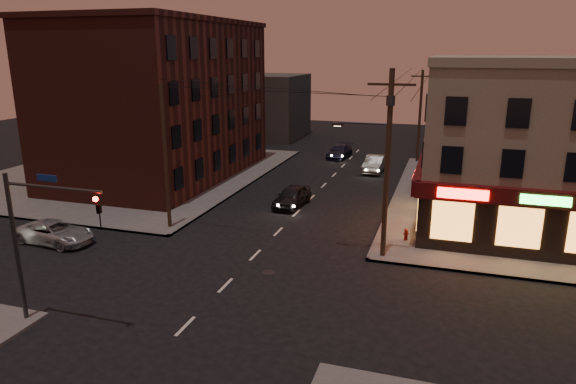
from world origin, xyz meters
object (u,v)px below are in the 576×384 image
at_px(suv_cross, 55,232).
at_px(sedan_near, 292,196).
at_px(sedan_far, 340,151).
at_px(fire_hydrant, 406,234).
at_px(sedan_mid, 375,164).

bearing_deg(suv_cross, sedan_near, -39.92).
relative_size(sedan_far, fire_hydrant, 6.43).
xyz_separation_m(sedan_near, sedan_mid, (4.11, 12.85, 0.02)).
xyz_separation_m(suv_cross, sedan_far, (10.73, 29.56, 0.01)).
height_order(sedan_near, sedan_far, sedan_near).
bearing_deg(fire_hydrant, sedan_near, 149.72).
distance_m(sedan_mid, sedan_far, 7.01).
height_order(suv_cross, fire_hydrant, suv_cross).
bearing_deg(sedan_mid, sedan_far, 132.62).
bearing_deg(suv_cross, sedan_mid, -27.71).
bearing_deg(fire_hydrant, sedan_mid, 104.07).
bearing_deg(sedan_near, sedan_mid, 77.50).
xyz_separation_m(sedan_near, fire_hydrant, (8.59, -5.02, -0.20)).
bearing_deg(fire_hydrant, suv_cross, -162.18).
xyz_separation_m(sedan_mid, fire_hydrant, (4.48, -17.86, -0.22)).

